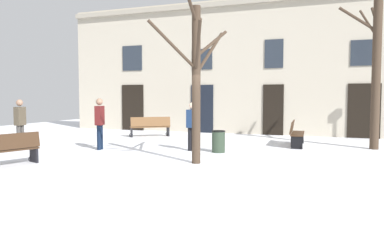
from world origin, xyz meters
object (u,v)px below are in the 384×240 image
object	(u,v)px
bench_by_litter_bin	(150,126)
tree_left_of_center	(196,76)
litter_bin	(218,141)
person_crossing_plaza	(192,124)
bench_near_lamp	(296,133)
person_strolling	(100,121)
tree_near_facade	(376,69)
person_near_bench	(20,121)
bench_back_to_back_right	(9,150)

from	to	relation	value
bench_by_litter_bin	tree_left_of_center	bearing A→B (deg)	91.06
litter_bin	person_crossing_plaza	size ratio (longest dim) A/B	0.44
tree_left_of_center	bench_near_lamp	size ratio (longest dim) A/B	2.57
person_strolling	tree_near_facade	bearing A→B (deg)	-79.10
tree_left_of_center	bench_near_lamp	world-z (taller)	tree_left_of_center
bench_by_litter_bin	bench_near_lamp	distance (m)	6.82
bench_by_litter_bin	litter_bin	bearing A→B (deg)	104.62
tree_near_facade	person_near_bench	xyz separation A→B (m)	(-11.97, -4.46, -1.89)
person_near_bench	bench_back_to_back_right	bearing A→B (deg)	-143.09
bench_back_to_back_right	person_strolling	bearing A→B (deg)	-169.06
bench_near_lamp	bench_by_litter_bin	bearing A→B (deg)	79.28
tree_near_facade	bench_by_litter_bin	distance (m)	9.80
tree_near_facade	bench_back_to_back_right	size ratio (longest dim) A/B	3.22
tree_near_facade	litter_bin	bearing A→B (deg)	-151.55
litter_bin	bench_back_to_back_right	size ratio (longest dim) A/B	0.44
bench_near_lamp	person_strolling	world-z (taller)	person_strolling
bench_near_lamp	litter_bin	bearing A→B (deg)	136.32
tree_near_facade	bench_by_litter_bin	xyz separation A→B (m)	(-9.46, 0.91, -2.42)
litter_bin	person_strolling	xyz separation A→B (m)	(-4.17, -0.83, 0.66)
tree_near_facade	bench_back_to_back_right	world-z (taller)	tree_near_facade
litter_bin	person_strolling	distance (m)	4.30
bench_back_to_back_right	person_strolling	xyz separation A→B (m)	(0.47, 3.60, 0.57)
tree_left_of_center	litter_bin	xyz separation A→B (m)	(0.01, 2.23, -2.11)
litter_bin	person_crossing_plaza	bearing A→B (deg)	-179.63
person_near_bench	person_crossing_plaza	bearing A→B (deg)	-77.32
bench_back_to_back_right	bench_by_litter_bin	bearing A→B (deg)	-163.17
bench_back_to_back_right	person_strolling	world-z (taller)	person_strolling
bench_back_to_back_right	person_strolling	distance (m)	3.68
person_crossing_plaza	tree_left_of_center	bearing A→B (deg)	-66.06
tree_near_facade	bench_back_to_back_right	bearing A→B (deg)	-143.49
tree_near_facade	bench_near_lamp	distance (m)	3.62
bench_near_lamp	person_strolling	distance (m)	7.39
person_strolling	bench_by_litter_bin	bearing A→B (deg)	-7.06
person_strolling	person_near_bench	xyz separation A→B (m)	(-2.77, -0.89, -0.03)
tree_left_of_center	person_crossing_plaza	xyz separation A→B (m)	(-0.94, 2.22, -1.54)
bench_by_litter_bin	person_near_bench	distance (m)	5.95
litter_bin	bench_by_litter_bin	size ratio (longest dim) A/B	0.41
bench_near_lamp	person_strolling	size ratio (longest dim) A/B	1.06
person_crossing_plaza	tree_near_facade	bearing A→B (deg)	25.49
bench_by_litter_bin	person_strolling	distance (m)	4.52
tree_near_facade	person_crossing_plaza	size ratio (longest dim) A/B	3.23
bench_back_to_back_right	person_crossing_plaza	size ratio (longest dim) A/B	1.00
tree_left_of_center	bench_back_to_back_right	xyz separation A→B (m)	(-4.64, -2.21, -2.02)
bench_back_to_back_right	person_crossing_plaza	world-z (taller)	person_crossing_plaza
person_strolling	tree_left_of_center	bearing A→B (deg)	-118.73
bench_near_lamp	person_near_bench	distance (m)	10.26
bench_near_lamp	person_crossing_plaza	world-z (taller)	person_crossing_plaza
bench_by_litter_bin	person_strolling	xyz separation A→B (m)	(0.25, -4.47, 0.55)
litter_bin	person_near_bench	bearing A→B (deg)	-166.02
person_strolling	person_crossing_plaza	size ratio (longest dim) A/B	1.08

